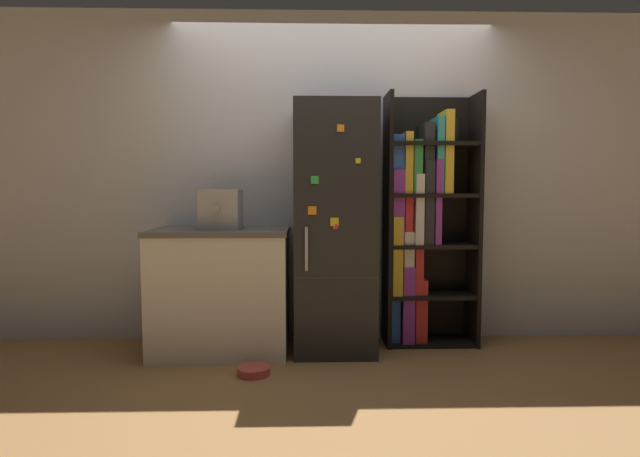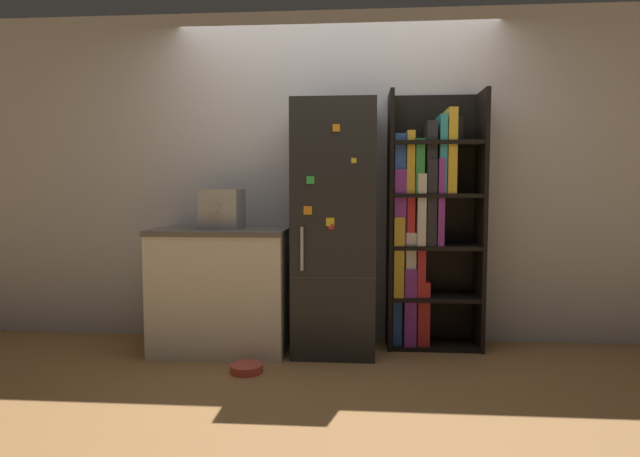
# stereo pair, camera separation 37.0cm
# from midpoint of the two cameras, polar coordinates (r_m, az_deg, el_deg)

# --- Properties ---
(ground_plane) EXTENTS (16.00, 16.00, 0.00)m
(ground_plane) POSITION_cam_midpoint_polar(r_m,az_deg,el_deg) (3.73, -1.17, -14.35)
(ground_plane) COLOR #A87542
(wall_back) EXTENTS (8.00, 0.05, 2.60)m
(wall_back) POSITION_cam_midpoint_polar(r_m,az_deg,el_deg) (4.01, -1.24, 5.82)
(wall_back) COLOR silver
(wall_back) RESTS_ON ground_plane
(refrigerator) EXTENTS (0.59, 0.62, 1.83)m
(refrigerator) POSITION_cam_midpoint_polar(r_m,az_deg,el_deg) (3.70, -1.21, -0.01)
(refrigerator) COLOR black
(refrigerator) RESTS_ON ground_plane
(bookshelf) EXTENTS (0.70, 0.34, 1.93)m
(bookshelf) POSITION_cam_midpoint_polar(r_m,az_deg,el_deg) (3.91, 8.74, 0.59)
(bookshelf) COLOR black
(bookshelf) RESTS_ON ground_plane
(kitchen_counter) EXTENTS (0.99, 0.67, 0.92)m
(kitchen_counter) POSITION_cam_midpoint_polar(r_m,az_deg,el_deg) (3.82, -13.92, -6.89)
(kitchen_counter) COLOR silver
(kitchen_counter) RESTS_ON ground_plane
(espresso_machine) EXTENTS (0.28, 0.36, 0.29)m
(espresso_machine) POSITION_cam_midpoint_polar(r_m,az_deg,el_deg) (3.71, -14.05, 2.14)
(espresso_machine) COLOR #A5A39E
(espresso_machine) RESTS_ON kitchen_counter
(pet_bowl) EXTENTS (0.21, 0.21, 0.05)m
(pet_bowl) POSITION_cam_midpoint_polar(r_m,az_deg,el_deg) (3.41, -10.81, -15.66)
(pet_bowl) COLOR #D84C3F
(pet_bowl) RESTS_ON ground_plane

